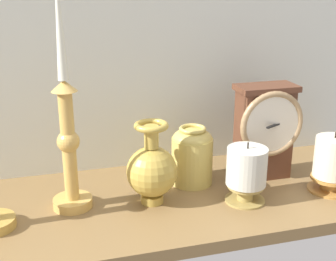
% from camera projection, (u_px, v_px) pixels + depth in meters
% --- Properties ---
extents(ground_plane, '(1.00, 0.36, 0.02)m').
position_uv_depth(ground_plane, '(151.00, 204.00, 0.91)').
color(ground_plane, olive).
extents(back_wall, '(1.20, 0.02, 0.65)m').
position_uv_depth(back_wall, '(128.00, 23.00, 0.97)').
color(back_wall, silver).
rests_on(back_wall, ground_plane).
extents(mantel_clock, '(0.14, 0.09, 0.20)m').
position_uv_depth(mantel_clock, '(265.00, 130.00, 0.97)').
color(mantel_clock, '#573120').
rests_on(mantel_clock, ground_plane).
extents(candlestick_tall_left, '(0.07, 0.07, 0.47)m').
position_uv_depth(candlestick_tall_left, '(68.00, 131.00, 0.82)').
color(candlestick_tall_left, '#D6A752').
rests_on(candlestick_tall_left, ground_plane).
extents(brass_vase_bulbous, '(0.10, 0.10, 0.16)m').
position_uv_depth(brass_vase_bulbous, '(150.00, 169.00, 0.87)').
color(brass_vase_bulbous, gold).
rests_on(brass_vase_bulbous, ground_plane).
extents(brass_vase_jar, '(0.09, 0.09, 0.13)m').
position_uv_depth(brass_vase_jar, '(192.00, 154.00, 0.95)').
color(brass_vase_jar, tan).
rests_on(brass_vase_jar, ground_plane).
extents(pillar_candle_front, '(0.09, 0.09, 0.13)m').
position_uv_depth(pillar_candle_front, '(332.00, 163.00, 0.92)').
color(pillar_candle_front, '#BB823B').
rests_on(pillar_candle_front, ground_plane).
extents(pillar_candle_near_clock, '(0.08, 0.08, 0.12)m').
position_uv_depth(pillar_candle_near_clock, '(246.00, 172.00, 0.87)').
color(pillar_candle_near_clock, '#A8904B').
rests_on(pillar_candle_near_clock, ground_plane).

